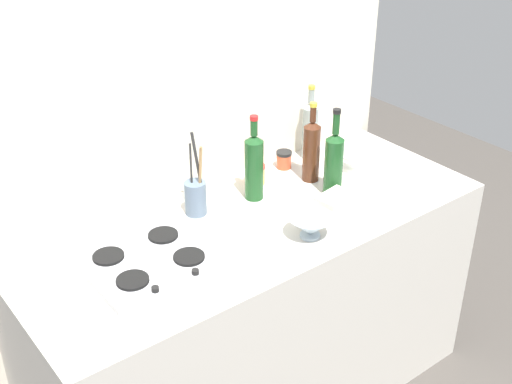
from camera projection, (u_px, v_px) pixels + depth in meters
name	position (u px, v px, depth m)	size (l,w,h in m)	color
counter_block	(256.00, 315.00, 2.69)	(1.80, 0.70, 0.90)	beige
backsplash_panel	(195.00, 102.00, 2.56)	(1.90, 0.06, 2.49)	beige
stovetop_hob	(149.00, 260.00, 2.23)	(0.42, 0.37, 0.04)	#B2B2B7
plate_stack	(364.00, 159.00, 2.83)	(0.25, 0.25, 0.08)	white
wine_bottle_leftmost	(334.00, 162.00, 2.58)	(0.07, 0.07, 0.36)	#19471E
wine_bottle_mid_left	(311.00, 149.00, 2.69)	(0.07, 0.07, 0.34)	#472314
wine_bottle_mid_right	(310.00, 129.00, 2.86)	(0.07, 0.07, 0.33)	gray
wine_bottle_rightmost	(254.00, 165.00, 2.55)	(0.07, 0.07, 0.34)	#19471E
mixing_bowl	(310.00, 226.00, 2.36)	(0.16, 0.16, 0.08)	silver
butter_dish	(335.00, 203.00, 2.52)	(0.14, 0.10, 0.07)	silver
utensil_crock	(196.00, 196.00, 2.48)	(0.08, 0.08, 0.32)	slate
condiment_jar_front	(284.00, 160.00, 2.82)	(0.07, 0.07, 0.07)	#C64C2D
condiment_jar_rear	(256.00, 174.00, 2.70)	(0.08, 0.08, 0.08)	gold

